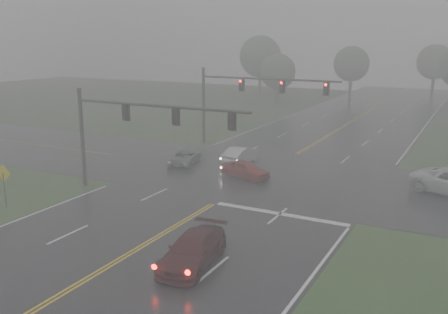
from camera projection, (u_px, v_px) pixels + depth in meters
The scene contains 15 objects.
ground at pixel (42, 306), 19.85m from camera, with size 180.00×180.00×0.00m, color #27411C.
main_road at pixel (251, 182), 37.08m from camera, with size 18.00×160.00×0.02m, color black.
cross_street at pixel (262, 175), 38.80m from camera, with size 120.00×14.00×0.02m, color black.
stop_bar at pixel (280, 214), 30.23m from camera, with size 8.50×0.50×0.01m, color silver.
sedan_maroon at pixel (193, 265), 23.48m from camera, with size 2.03×5.00×1.45m, color #370A0C.
sedan_red at pixel (246, 178), 38.04m from camera, with size 1.57×3.90×1.33m, color maroon.
sedan_silver at pixel (241, 163), 42.57m from camera, with size 1.51×4.34×1.43m, color #ACAFB4.
car_grey at pixel (185, 164), 42.34m from camera, with size 1.99×4.32×1.20m, color slate.
signal_gantry_near at pixel (128, 122), 33.09m from camera, with size 13.25×0.31×7.03m.
signal_gantry_far at pixel (243, 92), 47.74m from camera, with size 13.99×0.39×7.60m.
sign_diamond_west at pixel (4, 178), 31.16m from camera, with size 1.15×0.13×2.76m.
tree_nw_a at pixel (278, 72), 77.46m from camera, with size 5.50×5.50×8.08m.
tree_n_mid at pixel (351, 64), 87.28m from camera, with size 6.19×6.19×9.09m.
tree_nw_b at pixel (260, 57), 88.97m from camera, with size 7.43×7.43×10.91m.
tree_n_far at pixel (435, 62), 90.37m from camera, with size 6.39×6.39×9.38m.
Camera 1 is at (14.74, -12.51, 10.41)m, focal length 40.00 mm.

